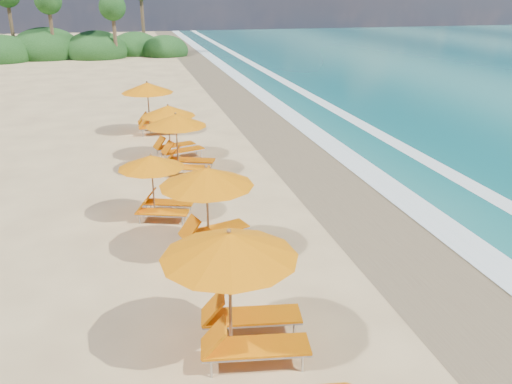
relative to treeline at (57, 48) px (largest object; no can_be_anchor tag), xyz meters
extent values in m
plane|color=#DABC80|center=(9.94, -45.51, -1.00)|extent=(160.00, 160.00, 0.00)
cube|color=olive|center=(13.94, -45.51, -0.99)|extent=(4.00, 160.00, 0.01)
cube|color=white|center=(15.44, -45.51, -0.97)|extent=(1.20, 160.00, 0.01)
cube|color=white|center=(18.44, -45.51, -0.97)|extent=(0.80, 160.00, 0.01)
cylinder|color=olive|center=(8.12, -50.84, 0.27)|extent=(0.06, 0.06, 2.52)
cone|color=orange|center=(8.12, -50.84, 1.31)|extent=(2.96, 2.96, 0.51)
sphere|color=olive|center=(8.12, -50.84, 1.60)|extent=(0.09, 0.09, 0.09)
cylinder|color=olive|center=(8.34, -46.66, 0.20)|extent=(0.06, 0.06, 2.40)
cone|color=orange|center=(8.34, -46.66, 1.20)|extent=(3.09, 3.09, 0.48)
sphere|color=olive|center=(8.34, -46.66, 1.47)|extent=(0.09, 0.09, 0.09)
cylinder|color=olive|center=(7.08, -43.79, -0.01)|extent=(0.05, 0.05, 1.97)
cone|color=orange|center=(7.08, -43.79, 0.81)|extent=(2.56, 2.56, 0.40)
sphere|color=olive|center=(7.08, -43.79, 1.03)|extent=(0.07, 0.07, 0.07)
cylinder|color=olive|center=(8.26, -39.65, 0.14)|extent=(0.06, 0.06, 2.26)
cone|color=orange|center=(8.26, -39.65, 1.08)|extent=(3.01, 3.01, 0.45)
sphere|color=olive|center=(8.26, -39.65, 1.33)|extent=(0.08, 0.08, 0.08)
cylinder|color=olive|center=(8.14, -37.59, 0.10)|extent=(0.05, 0.05, 2.19)
cone|color=orange|center=(8.14, -37.59, 1.01)|extent=(2.83, 2.83, 0.44)
sphere|color=olive|center=(8.14, -37.59, 1.25)|extent=(0.08, 0.08, 0.08)
cylinder|color=olive|center=(7.54, -33.21, 0.23)|extent=(0.06, 0.06, 2.44)
cone|color=orange|center=(7.54, -33.21, 1.24)|extent=(2.51, 2.51, 0.49)
sphere|color=olive|center=(7.54, -33.21, 1.51)|extent=(0.09, 0.09, 0.09)
ellipsoid|color=#163D14|center=(3.94, -0.51, -0.37)|extent=(6.40, 6.40, 4.16)
ellipsoid|color=#163D14|center=(-1.06, 0.49, -0.29)|extent=(7.20, 7.20, 4.68)
ellipsoid|color=#163D14|center=(-5.06, -1.51, -0.41)|extent=(6.00, 6.00, 3.90)
ellipsoid|color=#163D14|center=(7.94, 1.49, -0.45)|extent=(5.60, 5.60, 3.64)
ellipsoid|color=#163D14|center=(10.94, -0.51, -0.51)|extent=(5.00, 5.00, 3.25)
cylinder|color=brown|center=(5.94, -2.51, 1.50)|extent=(0.36, 0.36, 5.00)
sphere|color=#163D14|center=(5.94, -2.51, 4.00)|extent=(2.60, 2.60, 2.60)
cylinder|color=brown|center=(-0.06, -1.51, 1.80)|extent=(0.36, 0.36, 5.60)
sphere|color=#163D14|center=(-0.06, -1.51, 4.60)|extent=(2.60, 2.60, 2.60)
cylinder|color=brown|center=(-4.06, 0.49, 2.10)|extent=(0.36, 0.36, 6.20)
cylinder|color=brown|center=(8.94, 1.49, 2.40)|extent=(0.36, 0.36, 6.80)
camera|label=1|loc=(6.52, -59.45, 5.71)|focal=37.30mm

